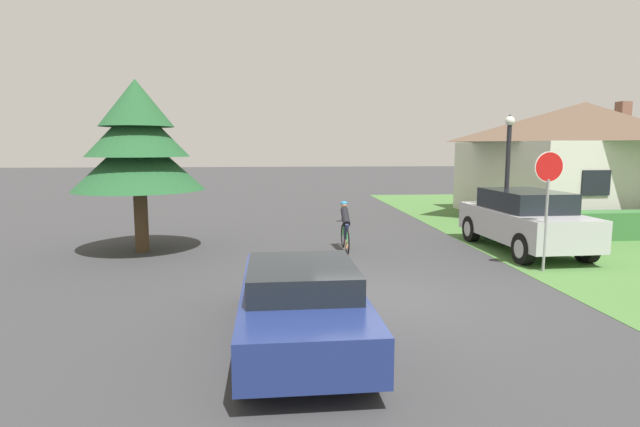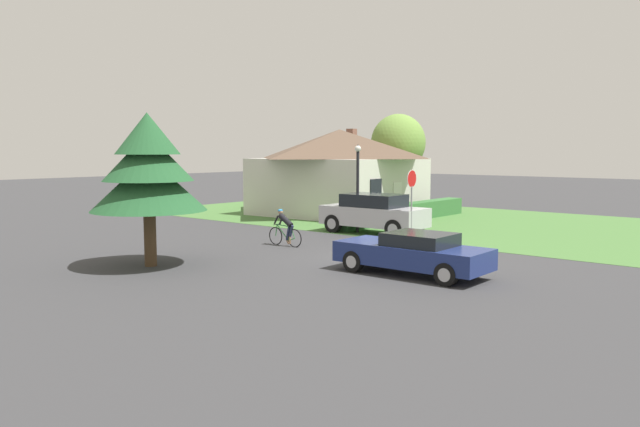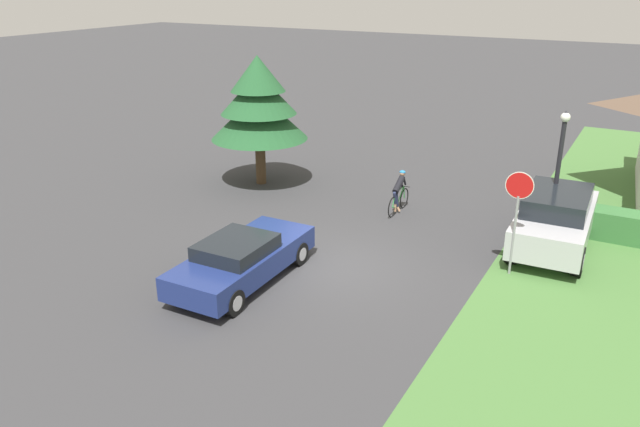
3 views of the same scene
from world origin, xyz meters
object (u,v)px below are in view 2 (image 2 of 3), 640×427
cottage_house (339,170)px  stop_sign (412,190)px  sedan_left_lane (413,253)px  conifer_tall_near (148,169)px  cyclist (285,228)px  deciduous_tree_right (398,143)px  parked_suv_right (374,213)px  street_lamp (358,180)px

cottage_house → stop_sign: bearing=-130.0°
sedan_left_lane → conifer_tall_near: (-4.32, 7.32, 2.50)m
cyclist → deciduous_tree_right: size_ratio=0.29×
parked_suv_right → street_lamp: (-0.21, 0.76, 1.49)m
street_lamp → deciduous_tree_right: size_ratio=0.66×
stop_sign → cyclist: bearing=-35.7°
stop_sign → conifer_tall_near: size_ratio=0.59×
cottage_house → stop_sign: size_ratio=3.20×
sedan_left_lane → parked_suv_right: (6.93, 6.37, 0.26)m
deciduous_tree_right → cottage_house: bearing=176.0°
cyclist → deciduous_tree_right: bearing=-70.5°
parked_suv_right → deciduous_tree_right: deciduous_tree_right is taller
parked_suv_right → street_lamp: street_lamp is taller
street_lamp → deciduous_tree_right: deciduous_tree_right is taller
cottage_house → cyclist: size_ratio=5.34×
cottage_house → conifer_tall_near: 18.29m
sedan_left_lane → conifer_tall_near: conifer_tall_near is taller
cottage_house → stop_sign: 11.47m
stop_sign → deciduous_tree_right: deciduous_tree_right is taller
parked_suv_right → conifer_tall_near: conifer_tall_near is taller
conifer_tall_near → deciduous_tree_right: (23.02, 5.48, 1.07)m
stop_sign → street_lamp: 3.24m
sedan_left_lane → stop_sign: (6.22, 3.95, 1.44)m
street_lamp → parked_suv_right: bearing=-74.4°
street_lamp → cyclist: bearing=-177.8°
sedan_left_lane → deciduous_tree_right: size_ratio=0.77×
cottage_house → parked_suv_right: size_ratio=1.94×
sedan_left_lane → street_lamp: (6.71, 7.14, 1.75)m
cyclist → stop_sign: stop_sign is taller
parked_suv_right → stop_sign: 2.78m
conifer_tall_near → deciduous_tree_right: size_ratio=0.81×
street_lamp → conifer_tall_near: conifer_tall_near is taller
street_lamp → stop_sign: bearing=-98.8°
stop_sign → conifer_tall_near: conifer_tall_near is taller
cottage_house → cyclist: 13.06m
parked_suv_right → conifer_tall_near: 11.51m
sedan_left_lane → conifer_tall_near: 8.86m
deciduous_tree_right → cyclist: bearing=-161.0°
street_lamp → sedan_left_lane: bearing=-133.2°
cyclist → street_lamp: size_ratio=0.44×
cottage_house → sedan_left_lane: size_ratio=2.00×
cottage_house → cyclist: (-11.31, -6.26, -1.88)m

